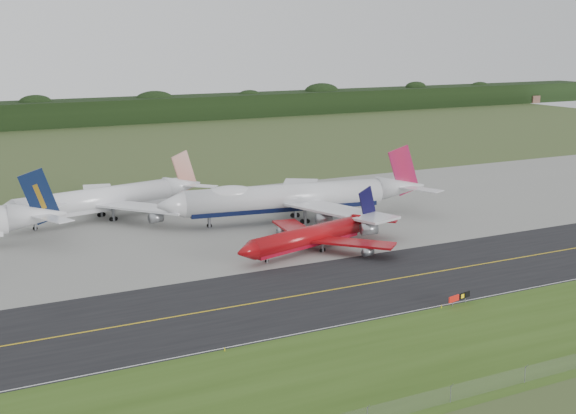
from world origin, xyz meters
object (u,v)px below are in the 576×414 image
(jet_star_tail, at_px, (106,199))
(taxiway_sign, at_px, (459,297))
(jet_ba_747, at_px, (294,197))
(jet_red_737, at_px, (315,235))

(jet_star_tail, bearing_deg, taxiway_sign, -68.88)
(jet_ba_747, height_order, jet_star_tail, jet_ba_747)
(jet_ba_747, distance_m, jet_star_tail, 45.20)
(jet_star_tail, bearing_deg, jet_ba_747, -30.71)
(jet_ba_747, relative_size, taxiway_sign, 12.72)
(jet_red_737, relative_size, taxiway_sign, 7.65)
(jet_star_tail, distance_m, taxiway_sign, 95.07)
(jet_star_tail, bearing_deg, jet_red_737, -57.84)
(jet_ba_747, height_order, jet_red_737, jet_ba_747)
(jet_ba_747, height_order, taxiway_sign, jet_ba_747)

